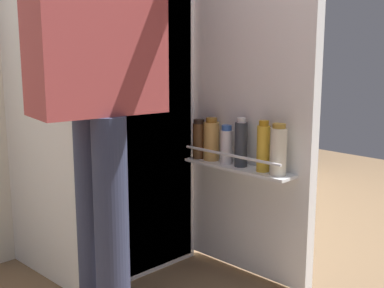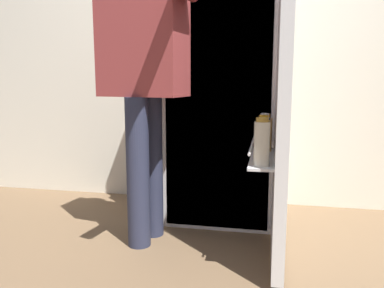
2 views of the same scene
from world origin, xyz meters
name	(u,v)px [view 2 (image 2 of 2)]	position (x,y,z in m)	size (l,w,h in m)	color
ground_plane	(209,248)	(0.00, 0.00, 0.00)	(5.96, 5.96, 0.00)	brown
kitchen_wall	(230,25)	(0.00, 0.88, 1.26)	(4.40, 0.10, 2.51)	silver
refrigerator	(227,89)	(0.03, 0.49, 0.82)	(0.69, 1.22, 1.65)	white
person	(145,65)	(-0.35, 0.04, 0.95)	(0.54, 0.79, 1.59)	#2D334C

